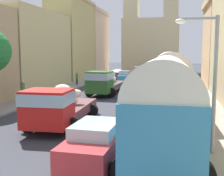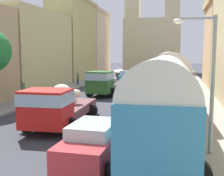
# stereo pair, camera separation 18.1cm
# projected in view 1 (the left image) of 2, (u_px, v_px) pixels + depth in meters

# --- Properties ---
(ground_plane) EXTENTS (154.00, 154.00, 0.00)m
(ground_plane) POSITION_uv_depth(u_px,v_px,m) (129.00, 90.00, 32.60)
(ground_plane) COLOR #34363D
(sidewalk_left) EXTENTS (2.50, 70.00, 0.14)m
(sidewalk_left) POSITION_uv_depth(u_px,v_px,m) (67.00, 87.00, 34.11)
(sidewalk_left) COLOR gray
(sidewalk_left) RESTS_ON ground
(sidewalk_right) EXTENTS (2.50, 70.00, 0.14)m
(sidewalk_right) POSITION_uv_depth(u_px,v_px,m) (197.00, 91.00, 31.07)
(sidewalk_right) COLOR gray
(sidewalk_right) RESTS_ON ground
(building_left_2) EXTENTS (4.15, 12.87, 8.67)m
(building_left_2) POSITION_uv_depth(u_px,v_px,m) (33.00, 51.00, 32.67)
(building_left_2) COLOR tan
(building_left_2) RESTS_ON ground
(building_left_3) EXTENTS (4.61, 11.30, 12.11)m
(building_left_3) POSITION_uv_depth(u_px,v_px,m) (72.00, 39.00, 44.74)
(building_left_3) COLOR tan
(building_left_3) RESTS_ON ground
(building_left_4) EXTENTS (4.42, 10.35, 11.83)m
(building_left_4) POSITION_uv_depth(u_px,v_px,m) (92.00, 42.00, 55.50)
(building_left_4) COLOR beige
(building_left_4) RESTS_ON ground
(distant_church) EXTENTS (11.05, 7.38, 19.65)m
(distant_church) POSITION_uv_depth(u_px,v_px,m) (151.00, 39.00, 59.25)
(distant_church) COLOR beige
(distant_church) RESTS_ON ground
(parked_bus_0) EXTENTS (3.32, 8.49, 4.03)m
(parked_bus_0) POSITION_uv_depth(u_px,v_px,m) (165.00, 103.00, 11.47)
(parked_bus_0) COLOR teal
(parked_bus_0) RESTS_ON ground
(parked_bus_1) EXTENTS (3.52, 8.73, 4.21)m
(parked_bus_1) POSITION_uv_depth(u_px,v_px,m) (170.00, 79.00, 20.19)
(parked_bus_1) COLOR red
(parked_bus_1) RESTS_ON ground
(parked_bus_2) EXTENTS (3.47, 8.99, 4.14)m
(parked_bus_2) POSITION_uv_depth(u_px,v_px,m) (171.00, 71.00, 28.93)
(parked_bus_2) COLOR teal
(parked_bus_2) RESTS_ON ground
(parked_bus_3) EXTENTS (3.50, 8.93, 4.10)m
(parked_bus_3) POSITION_uv_depth(u_px,v_px,m) (172.00, 67.00, 37.66)
(parked_bus_3) COLOR yellow
(parked_bus_3) RESTS_ON ground
(cargo_truck_0) EXTENTS (3.35, 6.97, 2.36)m
(cargo_truck_0) POSITION_uv_depth(u_px,v_px,m) (58.00, 106.00, 16.13)
(cargo_truck_0) COLOR red
(cargo_truck_0) RESTS_ON ground
(cargo_truck_1) EXTENTS (3.25, 7.38, 2.42)m
(cargo_truck_1) POSITION_uv_depth(u_px,v_px,m) (104.00, 82.00, 28.40)
(cargo_truck_1) COLOR #295A24
(cargo_truck_1) RESTS_ON ground
(car_0) EXTENTS (2.24, 3.83, 1.57)m
(car_0) POSITION_uv_depth(u_px,v_px,m) (125.00, 76.00, 40.79)
(car_0) COLOR #4497C8
(car_0) RESTS_ON ground
(car_1) EXTENTS (2.21, 4.10, 1.61)m
(car_1) POSITION_uv_depth(u_px,v_px,m) (138.00, 71.00, 51.37)
(car_1) COLOR #AC2429
(car_1) RESTS_ON ground
(car_2) EXTENTS (2.43, 4.29, 1.57)m
(car_2) POSITION_uv_depth(u_px,v_px,m) (96.00, 142.00, 11.11)
(car_2) COLOR #B52E31
(car_2) RESTS_ON ground
(car_3) EXTENTS (2.42, 3.68, 1.57)m
(car_3) POSITION_uv_depth(u_px,v_px,m) (148.00, 80.00, 35.82)
(car_3) COLOR slate
(car_3) RESTS_ON ground
(pedestrian_0) EXTENTS (0.50, 0.50, 1.89)m
(pedestrian_0) POSITION_uv_depth(u_px,v_px,m) (23.00, 90.00, 24.04)
(pedestrian_0) COLOR slate
(pedestrian_0) RESTS_ON ground
(pedestrian_1) EXTENTS (0.35, 0.35, 1.73)m
(pedestrian_1) POSITION_uv_depth(u_px,v_px,m) (77.00, 78.00, 36.40)
(pedestrian_1) COLOR #1E2C46
(pedestrian_1) RESTS_ON ground
(streetlamp_near) EXTENTS (1.67, 0.28, 5.61)m
(streetlamp_near) POSITION_uv_depth(u_px,v_px,m) (209.00, 73.00, 11.56)
(streetlamp_near) COLOR gray
(streetlamp_near) RESTS_ON ground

